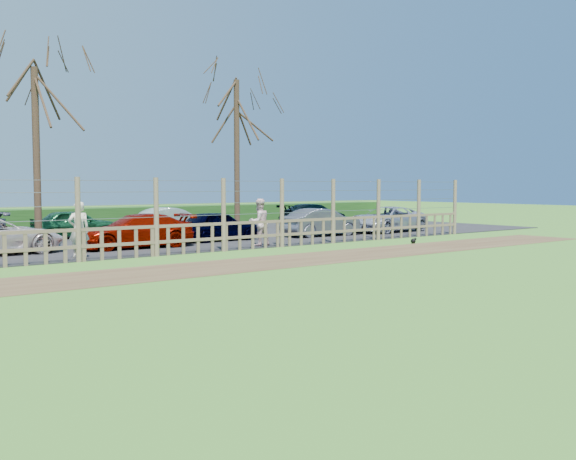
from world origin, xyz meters
TOP-DOWN VIEW (x-y plane):
  - ground at (0.00, 0.00)m, footprint 120.00×120.00m
  - dirt_strip at (0.00, 4.50)m, footprint 34.00×2.80m
  - asphalt at (0.00, 14.50)m, footprint 44.00×13.00m
  - hedge at (0.00, 21.50)m, footprint 46.00×2.00m
  - fence at (0.00, 8.00)m, footprint 30.16×0.16m
  - tree_mid at (-2.00, 13.50)m, footprint 4.80×4.80m
  - tree_right at (7.00, 14.00)m, footprint 4.80×4.80m
  - visitor_a at (-2.21, 8.77)m, footprint 0.69×0.52m
  - visitor_b at (4.46, 8.68)m, footprint 0.85×0.67m
  - crow at (9.91, 6.02)m, footprint 0.26×0.20m
  - car_3 at (0.49, 10.64)m, footprint 4.22×1.91m
  - car_4 at (4.32, 11.36)m, footprint 3.59×1.59m
  - car_5 at (9.21, 10.67)m, footprint 3.68×1.40m
  - car_6 at (13.28, 10.61)m, footprint 4.51×2.46m
  - car_10 at (0.32, 16.27)m, footprint 3.54×1.47m
  - car_11 at (4.63, 15.83)m, footprint 3.69×1.42m
  - car_13 at (13.53, 16.29)m, footprint 4.16×1.76m

SIDE VIEW (x-z plane):
  - ground at x=0.00m, z-range 0.00..0.00m
  - dirt_strip at x=0.00m, z-range 0.00..0.01m
  - asphalt at x=0.00m, z-range 0.00..0.04m
  - crow at x=9.91m, z-range 0.00..0.21m
  - hedge at x=0.00m, z-range 0.00..1.10m
  - car_3 at x=0.49m, z-range 0.04..1.24m
  - car_4 at x=4.32m, z-range 0.04..1.24m
  - car_5 at x=9.21m, z-range 0.04..1.24m
  - car_6 at x=13.28m, z-range 0.04..1.24m
  - car_10 at x=0.32m, z-range 0.04..1.24m
  - car_11 at x=4.63m, z-range 0.04..1.24m
  - car_13 at x=13.53m, z-range 0.04..1.24m
  - fence at x=0.00m, z-range -0.45..2.05m
  - visitor_a at x=-2.21m, z-range 0.04..1.76m
  - visitor_b at x=4.46m, z-range 0.04..1.76m
  - tree_mid at x=-2.00m, z-range 1.45..8.28m
  - tree_right at x=7.00m, z-range 1.57..8.92m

